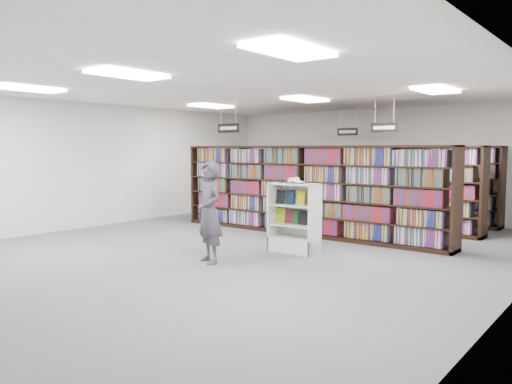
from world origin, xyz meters
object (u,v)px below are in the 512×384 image
Objects in this scene: endcap_display at (295,228)px; shopper at (209,212)px; bookshelf_row_near at (305,190)px; open_book at (294,181)px.

shopper is (-0.66, -1.73, 0.44)m from endcap_display.
bookshelf_row_near reaches higher than open_book.
endcap_display is (0.92, -1.78, -0.59)m from bookshelf_row_near.
open_book is at bearing 146.61° from endcap_display.
endcap_display is at bearing 88.98° from shopper.
bookshelf_row_near is 3.52m from shopper.
bookshelf_row_near is at bearing 112.83° from open_book.
open_book is 0.33× the size of shopper.
shopper is at bearing -113.56° from endcap_display.
endcap_display is 0.93m from open_book.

